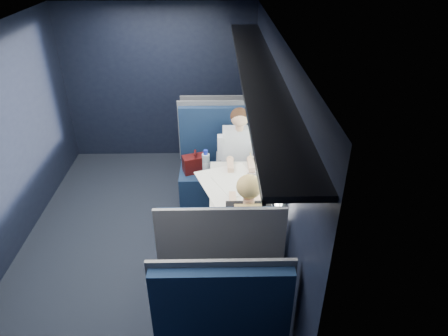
{
  "coord_description": "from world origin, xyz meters",
  "views": [
    {
      "loc": [
        0.83,
        -3.59,
        3.07
      ],
      "look_at": [
        0.9,
        0.0,
        0.95
      ],
      "focal_mm": 32.0,
      "sensor_mm": 36.0,
      "label": 1
    }
  ],
  "objects_px": {
    "seat_row_front": "(218,138)",
    "man": "(239,155)",
    "seat_bay_near": "(218,169)",
    "woman": "(247,227)",
    "cup": "(256,161)",
    "laptop": "(267,176)",
    "bottle_small": "(261,161)",
    "table": "(236,191)",
    "seat_bay_far": "(220,266)"
  },
  "relations": [
    {
      "from": "woman",
      "to": "cup",
      "type": "relative_size",
      "value": 13.65
    },
    {
      "from": "seat_bay_near",
      "to": "woman",
      "type": "bearing_deg",
      "value": -80.61
    },
    {
      "from": "laptop",
      "to": "seat_row_front",
      "type": "bearing_deg",
      "value": 106.49
    },
    {
      "from": "laptop",
      "to": "bottle_small",
      "type": "bearing_deg",
      "value": 97.03
    },
    {
      "from": "seat_bay_near",
      "to": "seat_bay_far",
      "type": "distance_m",
      "value": 1.75
    },
    {
      "from": "seat_bay_far",
      "to": "man",
      "type": "xyz_separation_m",
      "value": [
        0.25,
        1.57,
        0.3
      ]
    },
    {
      "from": "seat_bay_far",
      "to": "man",
      "type": "relative_size",
      "value": 0.95
    },
    {
      "from": "seat_bay_near",
      "to": "laptop",
      "type": "distance_m",
      "value": 1.05
    },
    {
      "from": "bottle_small",
      "to": "seat_row_front",
      "type": "bearing_deg",
      "value": 108.33
    },
    {
      "from": "cup",
      "to": "table",
      "type": "bearing_deg",
      "value": -119.46
    },
    {
      "from": "seat_bay_near",
      "to": "seat_bay_far",
      "type": "bearing_deg",
      "value": -89.64
    },
    {
      "from": "woman",
      "to": "bottle_small",
      "type": "bearing_deg",
      "value": 77.7
    },
    {
      "from": "woman",
      "to": "seat_bay_far",
      "type": "bearing_deg",
      "value": -146.18
    },
    {
      "from": "man",
      "to": "bottle_small",
      "type": "xyz_separation_m",
      "value": [
        0.23,
        -0.35,
        0.12
      ]
    },
    {
      "from": "man",
      "to": "bottle_small",
      "type": "relative_size",
      "value": 6.04
    },
    {
      "from": "cup",
      "to": "man",
      "type": "bearing_deg",
      "value": 124.47
    },
    {
      "from": "man",
      "to": "woman",
      "type": "distance_m",
      "value": 1.41
    },
    {
      "from": "laptop",
      "to": "cup",
      "type": "bearing_deg",
      "value": 102.72
    },
    {
      "from": "table",
      "to": "seat_row_front",
      "type": "height_order",
      "value": "seat_row_front"
    },
    {
      "from": "seat_row_front",
      "to": "bottle_small",
      "type": "distance_m",
      "value": 1.59
    },
    {
      "from": "seat_bay_far",
      "to": "cup",
      "type": "distance_m",
      "value": 1.43
    },
    {
      "from": "woman",
      "to": "bottle_small",
      "type": "height_order",
      "value": "woman"
    },
    {
      "from": "seat_row_front",
      "to": "woman",
      "type": "distance_m",
      "value": 2.54
    },
    {
      "from": "seat_row_front",
      "to": "laptop",
      "type": "bearing_deg",
      "value": -73.51
    },
    {
      "from": "man",
      "to": "bottle_small",
      "type": "height_order",
      "value": "man"
    },
    {
      "from": "seat_row_front",
      "to": "man",
      "type": "bearing_deg",
      "value": -77.17
    },
    {
      "from": "seat_row_front",
      "to": "bottle_small",
      "type": "bearing_deg",
      "value": -71.67
    },
    {
      "from": "man",
      "to": "cup",
      "type": "bearing_deg",
      "value": -55.53
    },
    {
      "from": "seat_bay_near",
      "to": "seat_bay_far",
      "type": "height_order",
      "value": "same"
    },
    {
      "from": "seat_row_front",
      "to": "woman",
      "type": "relative_size",
      "value": 0.88
    },
    {
      "from": "woman",
      "to": "laptop",
      "type": "xyz_separation_m",
      "value": [
        0.27,
        0.76,
        0.08
      ]
    },
    {
      "from": "seat_bay_far",
      "to": "man",
      "type": "height_order",
      "value": "man"
    },
    {
      "from": "man",
      "to": "seat_bay_near",
      "type": "bearing_deg",
      "value": 146.64
    },
    {
      "from": "seat_bay_far",
      "to": "laptop",
      "type": "height_order",
      "value": "seat_bay_far"
    },
    {
      "from": "seat_bay_near",
      "to": "woman",
      "type": "height_order",
      "value": "woman"
    },
    {
      "from": "laptop",
      "to": "bottle_small",
      "type": "distance_m",
      "value": 0.3
    },
    {
      "from": "woman",
      "to": "cup",
      "type": "distance_m",
      "value": 1.16
    },
    {
      "from": "table",
      "to": "laptop",
      "type": "relative_size",
      "value": 2.74
    },
    {
      "from": "table",
      "to": "seat_row_front",
      "type": "xyz_separation_m",
      "value": [
        -0.18,
        1.8,
        -0.25
      ]
    },
    {
      "from": "man",
      "to": "seat_bay_far",
      "type": "bearing_deg",
      "value": -99.03
    },
    {
      "from": "laptop",
      "to": "cup",
      "type": "height_order",
      "value": "laptop"
    },
    {
      "from": "seat_row_front",
      "to": "bottle_small",
      "type": "xyz_separation_m",
      "value": [
        0.48,
        -1.45,
        0.43
      ]
    },
    {
      "from": "table",
      "to": "bottle_small",
      "type": "bearing_deg",
      "value": 49.4
    },
    {
      "from": "table",
      "to": "cup",
      "type": "bearing_deg",
      "value": 60.54
    },
    {
      "from": "woman",
      "to": "laptop",
      "type": "height_order",
      "value": "woman"
    },
    {
      "from": "cup",
      "to": "seat_bay_far",
      "type": "bearing_deg",
      "value": -108.12
    },
    {
      "from": "seat_bay_far",
      "to": "laptop",
      "type": "distance_m",
      "value": 1.13
    },
    {
      "from": "table",
      "to": "seat_bay_far",
      "type": "xyz_separation_m",
      "value": [
        -0.18,
        -0.87,
        -0.25
      ]
    },
    {
      "from": "seat_bay_near",
      "to": "woman",
      "type": "xyz_separation_m",
      "value": [
        0.26,
        -1.58,
        0.31
      ]
    },
    {
      "from": "table",
      "to": "bottle_small",
      "type": "xyz_separation_m",
      "value": [
        0.3,
        0.35,
        0.17
      ]
    }
  ]
}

